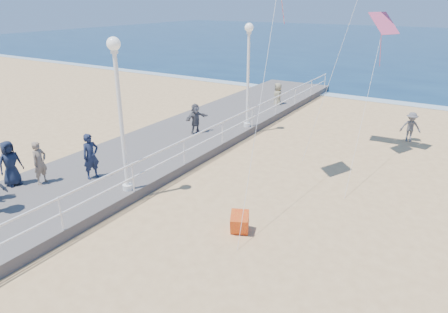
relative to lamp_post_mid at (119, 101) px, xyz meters
The scene contains 15 objects.
ground 6.48m from the lamp_post_mid, ahead, with size 160.00×160.00×0.00m, color #DBB073.
ocean 65.32m from the lamp_post_mid, 85.29° to the left, with size 160.00×90.00×0.05m, color #0C2748.
surf_line 21.50m from the lamp_post_mid, 75.37° to the left, with size 160.00×1.20×0.04m, color silver.
boardwalk 4.07m from the lamp_post_mid, behind, with size 5.00×44.00×0.40m, color #67615D.
railing 2.43m from the lamp_post_mid, ahead, with size 0.05×42.00×0.55m.
lamp_post_mid is the anchor object (origin of this frame).
lamp_post_far 9.00m from the lamp_post_mid, 90.00° to the left, with size 0.44×0.44×5.32m.
spectator_0 3.03m from the lamp_post_mid, behind, with size 0.64×0.42×1.77m, color #1A223A.
spectator_4 4.95m from the lamp_post_mid, 153.96° to the right, with size 0.83×0.54×1.70m, color #171F34.
spectator_5 7.32m from the lamp_post_mid, 104.41° to the left, with size 1.42×0.45×1.53m, color #59585D.
spectator_6 4.14m from the lamp_post_mid, 158.15° to the right, with size 0.59×0.39×1.63m, color #86715C.
beach_walker_a 14.75m from the lamp_post_mid, 57.93° to the left, with size 0.98×0.57×1.52m, color #56575B.
beach_walker_c 14.68m from the lamp_post_mid, 92.65° to the left, with size 0.87×0.56×1.78m, color gray.
box_kite 5.64m from the lamp_post_mid, ahead, with size 0.55×0.55×0.60m, color red.
kite_diamond_pink 11.12m from the lamp_post_mid, 54.48° to the left, with size 1.15×1.15×0.02m, color #D64E78.
Camera 1 is at (4.40, -9.21, 6.81)m, focal length 32.00 mm.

